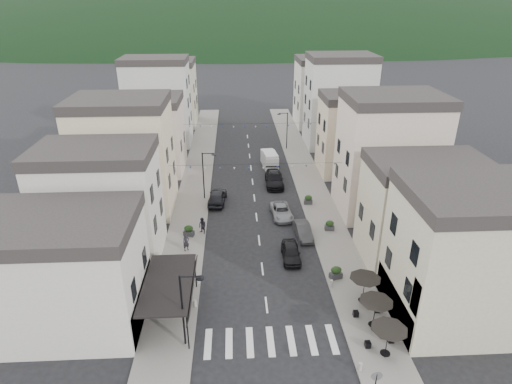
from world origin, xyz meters
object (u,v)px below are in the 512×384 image
at_px(parked_car_d, 274,179).
at_px(pedestrian_a, 186,242).
at_px(parked_car_c, 281,211).
at_px(parked_car_a, 291,252).
at_px(parked_car_b, 303,231).
at_px(parked_car_e, 217,197).
at_px(pedestrian_b, 202,226).
at_px(delivery_van, 270,159).

xyz_separation_m(parked_car_d, pedestrian_a, (-9.98, -15.56, 0.21)).
height_order(parked_car_c, pedestrian_a, pedestrian_a).
distance_m(parked_car_a, parked_car_d, 17.34).
height_order(parked_car_b, parked_car_e, parked_car_e).
height_order(parked_car_e, pedestrian_b, pedestrian_b).
height_order(parked_car_b, pedestrian_a, pedestrian_a).
height_order(pedestrian_a, pedestrian_b, pedestrian_b).
xyz_separation_m(parked_car_b, delivery_van, (-1.84, 20.00, 0.41)).
bearing_deg(delivery_van, pedestrian_a, -120.31).
bearing_deg(parked_car_d, parked_car_c, -89.33).
height_order(parked_car_b, parked_car_c, parked_car_b).
relative_size(parked_car_a, parked_car_d, 0.74).
bearing_deg(parked_car_b, pedestrian_a, -173.15).
bearing_deg(delivery_van, parked_car_e, -128.07).
height_order(parked_car_c, pedestrian_b, pedestrian_b).
bearing_deg(delivery_van, parked_car_b, -91.02).
distance_m(parked_car_c, delivery_van, 15.56).
bearing_deg(parked_car_e, parked_car_b, 143.14).
relative_size(parked_car_e, pedestrian_b, 2.68).
relative_size(parked_car_a, parked_car_c, 0.89).
bearing_deg(pedestrian_b, parked_car_b, 34.62).
xyz_separation_m(delivery_van, pedestrian_a, (-9.91, -22.22, -0.07)).
relative_size(delivery_van, pedestrian_b, 2.66).
xyz_separation_m(parked_car_a, parked_car_b, (1.77, 4.00, -0.02)).
relative_size(parked_car_e, pedestrian_a, 2.68).
relative_size(parked_car_a, pedestrian_a, 2.29).
distance_m(parked_car_a, pedestrian_a, 10.14).
bearing_deg(pedestrian_a, parked_car_a, -41.61).
relative_size(parked_car_b, parked_car_c, 0.88).
bearing_deg(pedestrian_a, parked_car_b, -20.77).
height_order(parked_car_a, delivery_van, delivery_van).
relative_size(parked_car_a, pedestrian_b, 2.29).
xyz_separation_m(parked_car_b, pedestrian_b, (-10.37, 0.98, 0.34)).
bearing_deg(parked_car_a, delivery_van, 90.96).
distance_m(parked_car_b, pedestrian_a, 11.96).
bearing_deg(parked_car_a, parked_car_c, 90.79).
bearing_deg(parked_car_b, pedestrian_b, 170.79).
height_order(parked_car_b, delivery_van, delivery_van).
distance_m(parked_car_e, pedestrian_a, 10.90).
distance_m(parked_car_a, delivery_van, 24.01).
xyz_separation_m(parked_car_d, parked_car_e, (-7.29, -4.99, 0.01)).
height_order(delivery_van, pedestrian_b, delivery_van).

